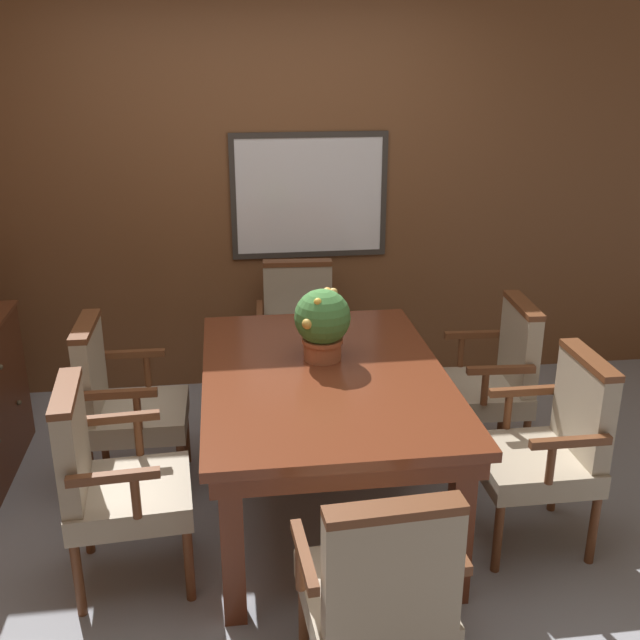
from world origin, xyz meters
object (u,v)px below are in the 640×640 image
(dining_table, at_px, (324,390))
(potted_plant, at_px, (322,322))
(chair_left_near, at_px, (111,478))
(chair_head_near, at_px, (379,591))
(chair_head_far, at_px, (299,331))
(chair_left_far, at_px, (121,400))
(chair_right_near, at_px, (550,444))
(chair_right_far, at_px, (492,377))

(dining_table, height_order, potted_plant, potted_plant)
(chair_left_near, bearing_deg, chair_head_near, -134.35)
(dining_table, relative_size, chair_head_far, 1.77)
(dining_table, height_order, chair_left_near, chair_left_near)
(chair_left_far, bearing_deg, chair_right_near, -109.13)
(chair_right_near, distance_m, potted_plant, 1.17)
(chair_head_far, distance_m, chair_left_far, 1.29)
(dining_table, xyz_separation_m, chair_left_far, (-0.98, 0.34, -0.15))
(chair_left_near, height_order, chair_head_far, same)
(chair_head_far, bearing_deg, chair_right_near, -54.55)
(chair_left_near, xyz_separation_m, chair_right_near, (1.91, 0.03, 0.00))
(chair_right_far, relative_size, chair_head_far, 1.00)
(dining_table, bearing_deg, chair_right_near, -20.21)
(chair_head_far, bearing_deg, dining_table, -87.01)
(chair_right_near, height_order, potted_plant, potted_plant)
(chair_left_near, height_order, chair_head_near, same)
(chair_head_near, height_order, chair_left_far, same)
(chair_head_far, relative_size, chair_left_far, 1.00)
(chair_right_near, xyz_separation_m, potted_plant, (-0.96, 0.51, 0.44))
(dining_table, height_order, chair_right_near, chair_right_near)
(dining_table, xyz_separation_m, chair_right_far, (0.96, 0.37, -0.15))
(chair_head_near, bearing_deg, chair_right_near, -142.19)
(chair_left_far, bearing_deg, potted_plant, -99.91)
(dining_table, bearing_deg, chair_left_near, -157.68)
(chair_head_near, relative_size, chair_left_far, 1.00)
(chair_right_far, relative_size, chair_right_near, 1.00)
(chair_left_far, height_order, potted_plant, potted_plant)
(chair_head_far, distance_m, potted_plant, 1.10)
(chair_head_far, relative_size, chair_right_near, 1.00)
(chair_left_near, bearing_deg, chair_left_far, -0.85)
(chair_right_near, bearing_deg, chair_head_far, -147.82)
(dining_table, bearing_deg, chair_left_far, 160.84)
(chair_right_far, xyz_separation_m, chair_left_near, (-1.90, -0.75, 0.00))
(dining_table, relative_size, chair_left_near, 1.77)
(dining_table, height_order, chair_right_far, chair_right_far)
(chair_left_near, relative_size, potted_plant, 2.62)
(chair_right_far, distance_m, chair_left_near, 2.04)
(chair_right_near, bearing_deg, chair_head_near, -48.77)
(chair_left_far, relative_size, potted_plant, 2.62)
(dining_table, bearing_deg, chair_head_near, -89.20)
(chair_right_far, height_order, chair_head_far, same)
(chair_right_far, distance_m, chair_left_far, 1.94)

